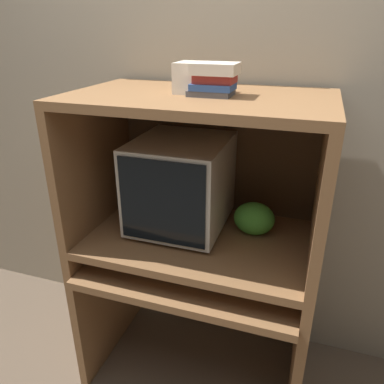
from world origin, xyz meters
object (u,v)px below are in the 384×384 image
object	(u,v)px
snack_bag	(254,219)
book_stack	(214,79)
storage_box	(198,78)
mouse	(222,282)
crt_monitor	(181,183)
keyboard	(164,268)

from	to	relation	value
snack_bag	book_stack	xyz separation A→B (m)	(-0.17, -0.11, 0.62)
book_stack	storage_box	xyz separation A→B (m)	(-0.08, 0.04, -0.00)
mouse	storage_box	bearing A→B (deg)	132.64
mouse	crt_monitor	bearing A→B (deg)	139.49
storage_box	keyboard	bearing A→B (deg)	-121.29
crt_monitor	keyboard	xyz separation A→B (m)	(-0.01, -0.20, -0.33)
storage_box	mouse	bearing A→B (deg)	-47.36
book_stack	storage_box	distance (m)	0.09
crt_monitor	storage_box	bearing A→B (deg)	-23.24
crt_monitor	storage_box	xyz separation A→B (m)	(0.09, -0.04, 0.48)
keyboard	mouse	distance (m)	0.27
crt_monitor	mouse	xyz separation A→B (m)	(0.26, -0.22, -0.33)
crt_monitor	keyboard	world-z (taller)	crt_monitor
keyboard	snack_bag	distance (m)	0.46
book_stack	snack_bag	bearing A→B (deg)	33.03
keyboard	book_stack	size ratio (longest dim) A/B	2.27
keyboard	book_stack	bearing A→B (deg)	34.92
mouse	book_stack	distance (m)	0.83
crt_monitor	storage_box	size ratio (longest dim) A/B	2.80
snack_bag	book_stack	world-z (taller)	book_stack
keyboard	snack_bag	bearing A→B (deg)	34.00
snack_bag	storage_box	distance (m)	0.67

